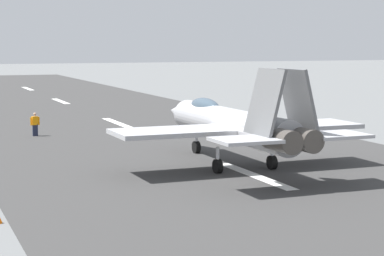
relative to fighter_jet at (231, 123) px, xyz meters
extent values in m
plane|color=slate|center=(-2.91, 0.09, -2.37)|extent=(400.00, 400.00, 0.00)
cube|color=#373636|center=(-2.91, 0.09, -2.36)|extent=(240.00, 26.00, 0.02)
cube|color=white|center=(-3.11, 0.09, -2.35)|extent=(8.00, 0.70, 0.00)
cube|color=white|center=(22.99, 0.09, -2.35)|extent=(8.00, 0.70, 0.00)
cube|color=white|center=(47.37, 0.09, -2.35)|extent=(8.00, 0.70, 0.00)
cube|color=white|center=(71.84, 0.09, -2.35)|extent=(8.00, 0.70, 0.00)
cylinder|color=#A5A6AA|center=(0.04, 0.00, -0.07)|extent=(12.91, 1.97, 1.79)
cone|color=#A5A6AA|center=(7.97, 0.11, -0.07)|extent=(2.99, 1.57, 1.53)
ellipsoid|color=#3F5160|center=(3.68, 0.05, 0.60)|extent=(3.61, 1.15, 1.10)
cylinder|color=#47423D|center=(-6.57, 0.46, -0.07)|extent=(2.21, 1.13, 1.10)
cylinder|color=#47423D|center=(-6.56, -0.64, -0.07)|extent=(2.21, 1.13, 1.10)
cube|color=#A5A6AA|center=(-1.01, 3.87, -0.17)|extent=(3.48, 6.01, 0.24)
cube|color=#A5A6AA|center=(-0.91, -3.89, -0.17)|extent=(3.48, 6.01, 0.24)
cube|color=#A5A6AA|center=(-6.60, 2.31, 0.03)|extent=(2.44, 2.83, 0.16)
cube|color=#A5A6AA|center=(-6.53, -2.49, 0.03)|extent=(2.44, 2.83, 0.16)
cube|color=slate|center=(-5.59, 0.82, 1.63)|extent=(2.61, 0.98, 3.14)
cube|color=slate|center=(-5.56, -0.98, 1.63)|extent=(2.61, 0.98, 3.14)
cylinder|color=silver|center=(5.00, 0.07, -1.67)|extent=(0.18, 0.18, 1.40)
cylinder|color=black|center=(5.00, 0.07, -1.99)|extent=(0.76, 0.31, 0.76)
cylinder|color=silver|center=(-1.78, 1.58, -1.67)|extent=(0.18, 0.18, 1.40)
cylinder|color=black|center=(-1.78, 1.58, -1.99)|extent=(0.76, 0.31, 0.76)
cylinder|color=silver|center=(-1.74, -1.62, -1.67)|extent=(0.18, 0.18, 1.40)
cylinder|color=black|center=(-1.74, -1.62, -1.99)|extent=(0.76, 0.31, 0.76)
cube|color=#1E2338|center=(16.93, 7.94, -1.92)|extent=(0.24, 0.36, 0.91)
cube|color=orange|center=(16.93, 7.94, -1.24)|extent=(0.35, 0.48, 0.62)
sphere|color=tan|center=(16.93, 7.94, -0.76)|extent=(0.22, 0.22, 0.22)
cylinder|color=orange|center=(16.98, 7.64, -1.28)|extent=(0.10, 0.10, 0.58)
cylinder|color=orange|center=(16.88, 8.23, -1.28)|extent=(0.10, 0.10, 0.58)
camera|label=1|loc=(-35.95, 16.39, 4.43)|focal=67.89mm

